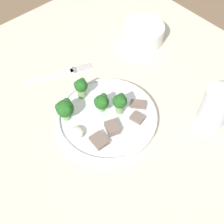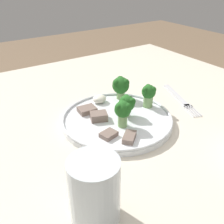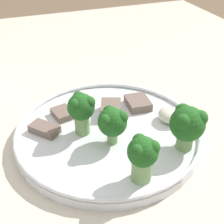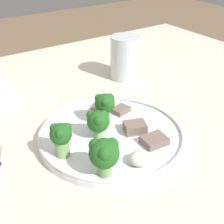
{
  "view_description": "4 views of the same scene",
  "coord_description": "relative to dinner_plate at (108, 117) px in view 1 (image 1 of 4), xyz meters",
  "views": [
    {
      "loc": [
        0.32,
        -0.32,
        1.42
      ],
      "look_at": [
        -0.03,
        -0.01,
        0.78
      ],
      "focal_mm": 50.0,
      "sensor_mm": 36.0,
      "label": 1
    },
    {
      "loc": [
        0.26,
        0.42,
        1.08
      ],
      "look_at": [
        -0.03,
        -0.01,
        0.78
      ],
      "focal_mm": 42.0,
      "sensor_mm": 36.0,
      "label": 2
    },
    {
      "loc": [
        -0.38,
        0.1,
        1.03
      ],
      "look_at": [
        -0.02,
        -0.03,
        0.77
      ],
      "focal_mm": 50.0,
      "sensor_mm": 36.0,
      "label": 3
    },
    {
      "loc": [
        -0.3,
        -0.4,
        1.08
      ],
      "look_at": [
        -0.03,
        0.0,
        0.79
      ],
      "focal_mm": 50.0,
      "sensor_mm": 36.0,
      "label": 4
    }
  ],
  "objects": [
    {
      "name": "table",
      "position": [
        0.04,
        0.01,
        -0.11
      ],
      "size": [
        1.16,
        1.03,
        0.75
      ],
      "color": "beige",
      "rests_on": "ground_plane"
    },
    {
      "name": "meat_slice_edge_slice",
      "position": [
        0.04,
        -0.07,
        0.01
      ],
      "size": [
        0.04,
        0.04,
        0.01
      ],
      "color": "#756056",
      "rests_on": "dinner_plate"
    },
    {
      "name": "sauce_dollop",
      "position": [
        -0.01,
        -0.09,
        0.01
      ],
      "size": [
        0.04,
        0.03,
        0.02
      ],
      "color": "silver",
      "rests_on": "dinner_plate"
    },
    {
      "name": "cream_bowl",
      "position": [
        -0.16,
        0.29,
        0.02
      ],
      "size": [
        0.13,
        0.13,
        0.05
      ],
      "color": "white",
      "rests_on": "table"
    },
    {
      "name": "fork",
      "position": [
        -0.22,
        -0.0,
        -0.01
      ],
      "size": [
        0.09,
        0.19,
        0.0
      ],
      "color": "silver",
      "rests_on": "table"
    },
    {
      "name": "meat_slice_rear_slice",
      "position": [
        0.03,
        0.08,
        0.01
      ],
      "size": [
        0.05,
        0.04,
        0.01
      ],
      "color": "#756056",
      "rests_on": "dinner_plate"
    },
    {
      "name": "broccoli_floret_center_left",
      "position": [
        0.01,
        0.03,
        0.04
      ],
      "size": [
        0.04,
        0.04,
        0.06
      ],
      "color": "#7FA866",
      "rests_on": "dinner_plate"
    },
    {
      "name": "dinner_plate",
      "position": [
        0.0,
        0.0,
        0.0
      ],
      "size": [
        0.26,
        0.26,
        0.02
      ],
      "color": "white",
      "rests_on": "table"
    },
    {
      "name": "ground_plane",
      "position": [
        0.04,
        0.01,
        -0.76
      ],
      "size": [
        8.0,
        8.0,
        0.0
      ],
      "primitive_type": "plane",
      "color": "#7F664C"
    },
    {
      "name": "broccoli_floret_near_rim_left",
      "position": [
        -0.1,
        -0.01,
        0.04
      ],
      "size": [
        0.04,
        0.04,
        0.06
      ],
      "color": "#7FA866",
      "rests_on": "dinner_plate"
    },
    {
      "name": "meat_slice_front_slice",
      "position": [
        0.06,
        0.05,
        0.01
      ],
      "size": [
        0.04,
        0.03,
        0.01
      ],
      "color": "#756056",
      "rests_on": "dinner_plate"
    },
    {
      "name": "broccoli_floret_front_left",
      "position": [
        -0.03,
        0.0,
        0.04
      ],
      "size": [
        0.04,
        0.04,
        0.05
      ],
      "color": "#7FA866",
      "rests_on": "dinner_plate"
    },
    {
      "name": "drinking_glass",
      "position": [
        0.18,
        0.2,
        0.04
      ],
      "size": [
        0.07,
        0.07,
        0.11
      ],
      "color": "silver",
      "rests_on": "table"
    },
    {
      "name": "meat_slice_middle_slice",
      "position": [
        0.04,
        -0.02,
        0.01
      ],
      "size": [
        0.05,
        0.04,
        0.02
      ],
      "color": "#756056",
      "rests_on": "dinner_plate"
    },
    {
      "name": "broccoli_floret_back_left",
      "position": [
        -0.07,
        -0.08,
        0.04
      ],
      "size": [
        0.05,
        0.05,
        0.06
      ],
      "color": "#7FA866",
      "rests_on": "dinner_plate"
    }
  ]
}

